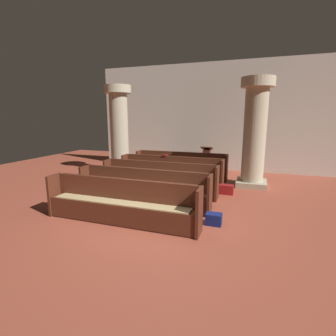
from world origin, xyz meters
TOP-DOWN VIEW (x-y plane):
  - ground_plane at (0.00, 0.00)m, footprint 19.20×19.20m
  - back_wall at (0.00, 6.08)m, footprint 10.00×0.16m
  - pew_row_0 at (-0.66, 4.08)m, footprint 3.51×0.47m
  - pew_row_1 at (-0.66, 2.95)m, footprint 3.51×0.46m
  - pew_row_2 at (-0.66, 1.81)m, footprint 3.51×0.46m
  - pew_row_3 at (-0.66, 0.68)m, footprint 3.51×0.46m
  - pew_row_4 at (-0.66, -0.46)m, footprint 3.51×0.46m
  - pillar_aisle_side at (1.94, 3.65)m, footprint 1.03×1.03m
  - pillar_far_side at (-3.21, 4.01)m, footprint 1.03×1.03m
  - lectern at (0.11, 5.29)m, footprint 0.48×0.45m
  - hymn_book at (-0.95, 3.13)m, footprint 0.13×0.18m
  - kneeler_box_navy at (1.26, 0.12)m, footprint 0.33×0.24m
  - kneeler_box_red at (1.25, 2.45)m, footprint 0.42×0.26m

SIDE VIEW (x-z plane):
  - ground_plane at x=0.00m, z-range 0.00..0.00m
  - kneeler_box_navy at x=1.26m, z-range 0.00..0.25m
  - kneeler_box_red at x=1.25m, z-range 0.00..0.28m
  - lectern at x=0.11m, z-range -0.09..0.99m
  - pew_row_0 at x=-0.66m, z-range 0.03..0.98m
  - pew_row_1 at x=-0.66m, z-range 0.03..0.98m
  - pew_row_2 at x=-0.66m, z-range 0.03..0.98m
  - pew_row_3 at x=-0.66m, z-range 0.03..0.98m
  - pew_row_4 at x=-0.66m, z-range 0.03..0.98m
  - hymn_book at x=-0.95m, z-range 0.95..0.99m
  - pillar_aisle_side at x=1.94m, z-range 0.07..3.54m
  - pillar_far_side at x=-3.21m, z-range 0.07..3.54m
  - back_wall at x=0.00m, z-range 0.00..4.50m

